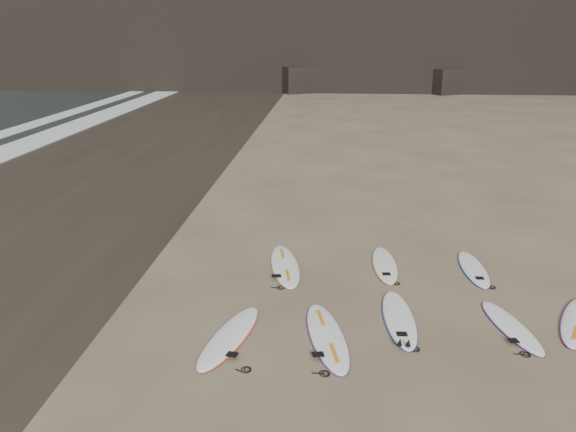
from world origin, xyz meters
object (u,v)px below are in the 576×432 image
Objects in this scene: surfboard_6 at (385,264)px; surfboard_2 at (399,318)px; surfboard_0 at (230,336)px; surfboard_5 at (285,265)px; surfboard_3 at (511,326)px; surfboard_1 at (327,336)px; surfboard_7 at (473,268)px.

surfboard_2 is at bearing -90.02° from surfboard_6.
surfboard_5 is at bearing 91.49° from surfboard_0.
surfboard_0 is 5.74m from surfboard_3.
surfboard_6 is at bearing 56.68° from surfboard_1.
surfboard_3 is at bearing -1.75° from surfboard_1.
surfboard_5 is at bearing -175.40° from surfboard_6.
surfboard_1 is 1.13× the size of surfboard_6.
surfboard_5 reaches higher than surfboard_7.
surfboard_1 is 5.15m from surfboard_7.
surfboard_5 reaches higher than surfboard_6.
surfboard_5 is at bearing 137.71° from surfboard_3.
surfboard_2 is 1.10× the size of surfboard_7.
surfboard_3 is (3.76, 0.67, -0.01)m from surfboard_1.
surfboard_0 reaches higher than surfboard_3.
surfboard_5 is 1.19× the size of surfboard_7.
surfboard_6 reaches higher than surfboard_3.
surfboard_3 is 0.81× the size of surfboard_5.
surfboard_1 is 0.98× the size of surfboard_5.
surfboard_0 is at bearing -146.47° from surfboard_7.
surfboard_7 is (3.68, 3.60, -0.01)m from surfboard_1.
surfboard_2 is 1.06× the size of surfboard_6.
surfboard_5 is at bearing 96.18° from surfboard_1.
surfboard_5 is (-2.63, 2.59, 0.00)m from surfboard_2.
surfboard_2 is 2.85m from surfboard_6.
surfboard_6 is (2.57, 0.26, -0.01)m from surfboard_5.
surfboard_1 is at bearing 18.92° from surfboard_0.
surfboard_7 is at bearing 49.82° from surfboard_2.
surfboard_0 is 1.08× the size of surfboard_6.
surfboard_3 is at bearing -88.82° from surfboard_7.
surfboard_6 is at bearing -4.79° from surfboard_5.
surfboard_0 is at bearing 175.57° from surfboard_3.
surfboard_5 reaches higher than surfboard_3.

